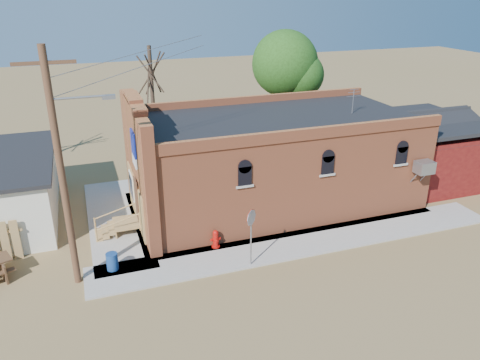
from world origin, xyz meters
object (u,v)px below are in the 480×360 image
object	(u,v)px
utility_pole	(62,167)
stop_sign	(251,223)
brick_bar	(270,161)
fire_hydrant	(216,239)
trash_barrel	(112,261)

from	to	relation	value
utility_pole	stop_sign	xyz separation A→B (m)	(6.71, -1.20, -2.78)
brick_bar	fire_hydrant	xyz separation A→B (m)	(-4.05, -3.70, -1.85)
utility_pole	stop_sign	size ratio (longest dim) A/B	3.61
stop_sign	fire_hydrant	bearing A→B (deg)	100.16
fire_hydrant	stop_sign	bearing A→B (deg)	-82.62
brick_bar	trash_barrel	bearing A→B (deg)	-154.78
fire_hydrant	trash_barrel	distance (m)	4.44
utility_pole	fire_hydrant	bearing A→B (deg)	5.93
fire_hydrant	utility_pole	bearing A→B (deg)	164.98
brick_bar	stop_sign	xyz separation A→B (m)	(-3.08, -5.49, -0.34)
utility_pole	stop_sign	bearing A→B (deg)	-10.14
utility_pole	fire_hydrant	world-z (taller)	utility_pole
trash_barrel	fire_hydrant	bearing A→B (deg)	3.82
brick_bar	trash_barrel	world-z (taller)	brick_bar
stop_sign	trash_barrel	size ratio (longest dim) A/B	3.45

